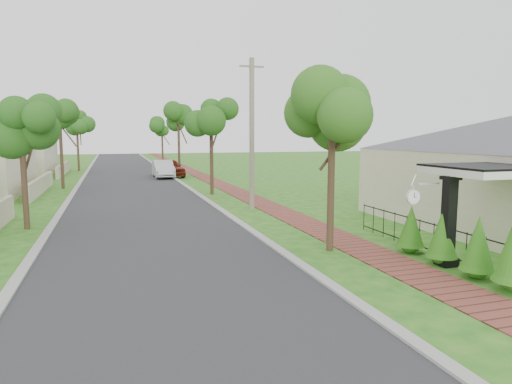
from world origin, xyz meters
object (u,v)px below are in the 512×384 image
porch_post (448,226)px  utility_pole (252,134)px  near_tree (333,108)px  parked_car_white (163,169)px  station_clock (414,196)px  parked_car_red (169,168)px

porch_post → utility_pole: utility_pole is taller
porch_post → near_tree: (-2.35, 2.50, 3.31)m
porch_post → near_tree: 4.76m
parked_car_white → station_clock: bearing=-82.5°
porch_post → station_clock: porch_post is taller
parked_car_white → station_clock: size_ratio=4.25×
parked_car_white → utility_pole: 18.27m
station_clock → porch_post: bearing=-25.0°
parked_car_red → parked_car_white: size_ratio=1.03×
parked_car_white → station_clock: 28.76m
parked_car_white → near_tree: size_ratio=0.81×
parked_car_red → utility_pole: utility_pole is taller
parked_car_red → parked_car_white: 0.98m
parked_car_white → utility_pole: size_ratio=0.62×
near_tree → station_clock: bearing=-54.6°
porch_post → parked_car_white: (-4.72, 28.87, -0.38)m
station_clock → parked_car_red: bearing=96.4°
parked_car_red → utility_pole: 18.97m
parked_car_red → station_clock: 29.47m
utility_pole → station_clock: size_ratio=6.86×
parked_car_red → near_tree: 27.46m
station_clock → near_tree: bearing=125.4°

